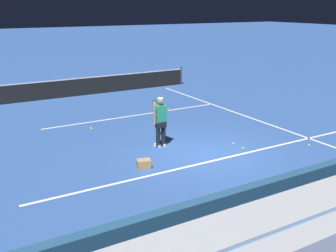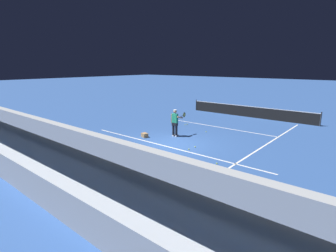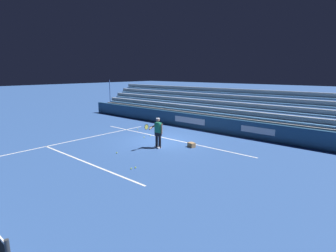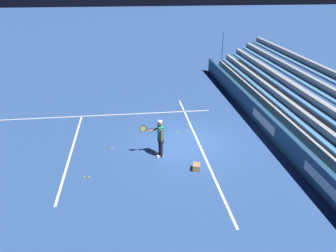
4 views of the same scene
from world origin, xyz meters
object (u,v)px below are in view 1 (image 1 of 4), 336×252
object	(u,v)px
ball_box_cardboard	(144,164)
tennis_ball_midcourt	(243,148)
tennis_ball_far_left	(91,127)
tennis_ball_by_box	(155,125)
tennis_ball_stray_back	(309,145)
tennis_net	(95,85)
tennis_ball_on_baseline	(91,129)
tennis_ball_far_right	(233,144)
tennis_player	(160,121)

from	to	relation	value
ball_box_cardboard	tennis_ball_midcourt	xyz separation A→B (m)	(3.60, -0.27, -0.10)
tennis_ball_far_left	tennis_ball_by_box	xyz separation A→B (m)	(2.32, -1.02, 0.00)
tennis_ball_stray_back	tennis_ball_by_box	xyz separation A→B (m)	(-3.50, 4.73, 0.00)
tennis_ball_stray_back	tennis_net	size ratio (longest dim) A/B	0.01
tennis_ball_on_baseline	ball_box_cardboard	bearing A→B (deg)	-88.95
tennis_ball_on_baseline	tennis_net	xyz separation A→B (m)	(2.41, 6.09, 0.46)
tennis_ball_by_box	tennis_ball_far_right	size ratio (longest dim) A/B	1.00
tennis_ball_far_left	tennis_ball_far_right	world-z (taller)	same
ball_box_cardboard	tennis_ball_far_right	distance (m)	3.64
tennis_ball_stray_back	tennis_ball_far_left	distance (m)	8.19
tennis_ball_midcourt	tennis_player	bearing A→B (deg)	143.59
tennis_ball_far_left	tennis_ball_far_right	bearing A→B (deg)	-49.72
tennis_ball_on_baseline	tennis_ball_midcourt	bearing A→B (deg)	-51.73
tennis_ball_far_left	ball_box_cardboard	bearing A→B (deg)	-89.60
tennis_ball_far_left	tennis_net	bearing A→B (deg)	68.14
ball_box_cardboard	tennis_ball_far_right	size ratio (longest dim) A/B	6.06
ball_box_cardboard	tennis_ball_midcourt	world-z (taller)	ball_box_cardboard
tennis_ball_far_right	tennis_ball_far_left	bearing A→B (deg)	130.28
tennis_player	ball_box_cardboard	bearing A→B (deg)	-134.01
tennis_ball_far_right	tennis_ball_stray_back	bearing A→B (deg)	-33.53
ball_box_cardboard	tennis_ball_stray_back	xyz separation A→B (m)	(5.79, -1.16, -0.10)
tennis_ball_on_baseline	tennis_net	size ratio (longest dim) A/B	0.01
tennis_player	tennis_ball_far_right	xyz separation A→B (m)	(2.29, -1.11, -0.86)
tennis_player	tennis_ball_stray_back	size ratio (longest dim) A/B	25.98
tennis_ball_stray_back	tennis_player	bearing A→B (deg)	150.20
tennis_ball_far_right	tennis_player	bearing A→B (deg)	154.02
tennis_ball_stray_back	tennis_ball_by_box	world-z (taller)	same
tennis_player	tennis_ball_far_right	distance (m)	2.68
tennis_ball_midcourt	tennis_ball_on_baseline	bearing A→B (deg)	128.27
tennis_player	tennis_ball_by_box	xyz separation A→B (m)	(0.95, 2.18, -0.86)
tennis_ball_stray_back	tennis_ball_far_right	world-z (taller)	same
tennis_player	tennis_ball_on_baseline	distance (m)	3.43
ball_box_cardboard	tennis_ball_on_baseline	distance (m)	4.39
tennis_ball_midcourt	tennis_ball_by_box	world-z (taller)	same
tennis_ball_far_right	tennis_net	size ratio (longest dim) A/B	0.01
tennis_player	tennis_ball_midcourt	distance (m)	2.93
tennis_ball_midcourt	tennis_net	xyz separation A→B (m)	(-1.27, 10.75, 0.46)
tennis_player	tennis_ball_by_box	distance (m)	2.53
tennis_player	ball_box_cardboard	size ratio (longest dim) A/B	4.29
tennis_ball_stray_back	tennis_ball_far_right	bearing A→B (deg)	146.47
tennis_ball_by_box	tennis_ball_far_left	bearing A→B (deg)	156.18
tennis_ball_on_baseline	tennis_ball_midcourt	size ratio (longest dim) A/B	1.00
tennis_ball_midcourt	tennis_ball_far_right	xyz separation A→B (m)	(0.03, 0.55, 0.00)
tennis_ball_midcourt	tennis_ball_far_right	size ratio (longest dim) A/B	1.00
tennis_ball_far_right	tennis_net	bearing A→B (deg)	97.26
tennis_ball_far_left	tennis_ball_on_baseline	bearing A→B (deg)	-103.14
tennis_ball_stray_back	tennis_ball_far_left	size ratio (longest dim) A/B	1.00
ball_box_cardboard	tennis_ball_stray_back	size ratio (longest dim) A/B	6.06
tennis_player	tennis_ball_on_baseline	world-z (taller)	tennis_player
tennis_ball_stray_back	tennis_net	distance (m)	12.15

